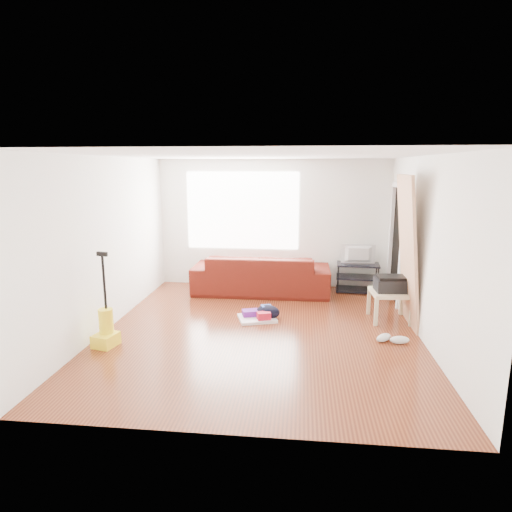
# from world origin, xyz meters

# --- Properties ---
(room) EXTENTS (4.51, 5.01, 2.51)m
(room) POSITION_xyz_m (0.07, 0.15, 1.25)
(room) COLOR #4B1E11
(room) RESTS_ON ground
(sofa) EXTENTS (2.55, 1.00, 0.74)m
(sofa) POSITION_xyz_m (-0.17, 1.95, 0.00)
(sofa) COLOR #47120A
(sofa) RESTS_ON ground
(tv_stand) EXTENTS (0.82, 0.51, 0.54)m
(tv_stand) POSITION_xyz_m (1.65, 2.22, 0.28)
(tv_stand) COLOR black
(tv_stand) RESTS_ON ground
(tv) EXTENTS (0.64, 0.08, 0.37)m
(tv) POSITION_xyz_m (1.65, 2.22, 0.73)
(tv) COLOR black
(tv) RESTS_ON tv_stand
(side_table) EXTENTS (0.61, 0.61, 0.47)m
(side_table) POSITION_xyz_m (1.95, 0.67, 0.39)
(side_table) COLOR beige
(side_table) RESTS_ON ground
(printer) EXTENTS (0.48, 0.38, 0.24)m
(printer) POSITION_xyz_m (1.95, 0.67, 0.59)
(printer) COLOR black
(printer) RESTS_ON side_table
(bucket) EXTENTS (0.28, 0.28, 0.25)m
(bucket) POSITION_xyz_m (0.36, 1.63, 0.00)
(bucket) COLOR blue
(bucket) RESTS_ON ground
(toilet_paper) EXTENTS (0.12, 0.12, 0.11)m
(toilet_paper) POSITION_xyz_m (0.33, 1.60, 0.18)
(toilet_paper) COLOR white
(toilet_paper) RESTS_ON bucket
(cleaning_tray) EXTENTS (0.67, 0.60, 0.20)m
(cleaning_tray) POSITION_xyz_m (-0.08, 0.47, 0.06)
(cleaning_tray) COLOR silver
(cleaning_tray) RESTS_ON ground
(backpack) EXTENTS (0.46, 0.42, 0.21)m
(backpack) POSITION_xyz_m (0.07, 0.54, 0.00)
(backpack) COLOR black
(backpack) RESTS_ON ground
(sneakers) EXTENTS (0.48, 0.26, 0.11)m
(sneakers) POSITION_xyz_m (1.82, -0.24, 0.05)
(sneakers) COLOR silver
(sneakers) RESTS_ON ground
(vacuum) EXTENTS (0.33, 0.36, 1.27)m
(vacuum) POSITION_xyz_m (-2.00, -0.73, 0.23)
(vacuum) COLOR yellow
(vacuum) RESTS_ON ground
(door_panel) EXTENTS (0.28, 0.90, 2.24)m
(door_panel) POSITION_xyz_m (2.13, 0.50, 0.00)
(door_panel) COLOR tan
(door_panel) RESTS_ON ground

